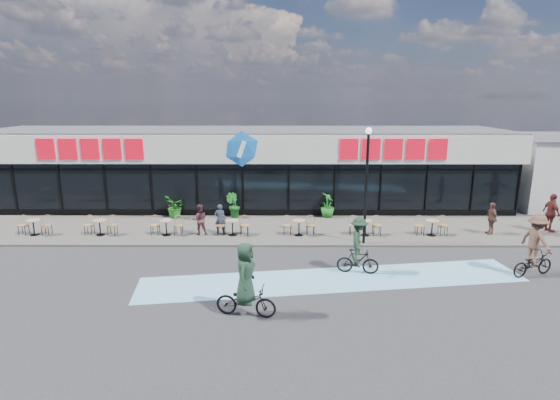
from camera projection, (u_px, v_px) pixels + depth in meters
name	position (u px, v px, depth m)	size (l,w,h in m)	color
ground	(229.00, 264.00, 17.36)	(120.00, 120.00, 0.00)	#28282B
sidewalk	(239.00, 229.00, 21.72)	(44.00, 5.00, 0.10)	#55524C
bike_lane	(333.00, 279.00, 15.88)	(14.00, 2.20, 0.01)	#6DAFCF
building	(247.00, 167.00, 26.48)	(30.60, 6.57, 4.75)	black
lamp_post	(367.00, 176.00, 18.85)	(0.28, 0.28, 5.13)	black
bistro_set_1	(35.00, 225.00, 20.66)	(1.54, 0.62, 0.90)	tan
bistro_set_2	(101.00, 225.00, 20.65)	(1.54, 0.62, 0.90)	tan
bistro_set_3	(167.00, 225.00, 20.64)	(1.54, 0.62, 0.90)	tan
bistro_set_4	(233.00, 225.00, 20.63)	(1.54, 0.62, 0.90)	tan
bistro_set_5	(299.00, 226.00, 20.62)	(1.54, 0.62, 0.90)	tan
bistro_set_6	(365.00, 226.00, 20.61)	(1.54, 0.62, 0.90)	tan
bistro_set_7	(431.00, 226.00, 20.59)	(1.54, 0.62, 0.90)	tan
potted_plant_left	(175.00, 207.00, 23.50)	(1.11, 0.96, 1.24)	#21681D
potted_plant_mid	(233.00, 205.00, 23.58)	(0.74, 0.59, 1.34)	#18541B
potted_plant_right	(327.00, 205.00, 23.63)	(0.74, 0.74, 1.33)	#1E6C21
patron_left	(220.00, 219.00, 20.80)	(0.52, 0.34, 1.43)	#292F40
patron_right	(200.00, 220.00, 20.60)	(0.71, 0.56, 1.47)	#4D272B
pedestrian_a	(491.00, 218.00, 20.69)	(0.90, 0.38, 1.54)	#513329
pedestrian_b	(551.00, 213.00, 21.00)	(1.10, 0.46, 1.87)	#4F1C1C
cyclist_a	(358.00, 247.00, 16.24)	(1.62, 1.21, 2.18)	black
cyclist_b	(535.00, 250.00, 16.00)	(1.90, 1.38, 2.34)	black
cyclist_c	(246.00, 288.00, 13.06)	(1.95, 1.01, 2.33)	black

